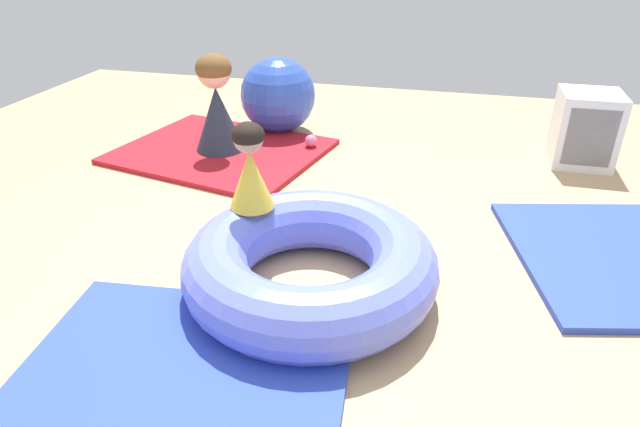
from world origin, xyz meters
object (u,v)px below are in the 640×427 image
at_px(storage_cube, 586,130).
at_px(inflatable_cushion, 310,264).
at_px(child_in_yellow, 250,167).
at_px(adult_seated, 217,105).
at_px(exercise_ball_large, 278,95).
at_px(play_ball_pink, 311,141).

bearing_deg(storage_cube, inflatable_cushion, -127.07).
relative_size(child_in_yellow, adult_seated, 0.61).
bearing_deg(exercise_ball_large, storage_cube, -3.44).
height_order(exercise_ball_large, storage_cube, exercise_ball_large).
distance_m(child_in_yellow, exercise_ball_large, 2.13).
distance_m(exercise_ball_large, storage_cube, 2.52).
bearing_deg(adult_seated, inflatable_cushion, -52.70).
xyz_separation_m(inflatable_cushion, adult_seated, (-1.20, 1.65, 0.24)).
height_order(child_in_yellow, exercise_ball_large, child_in_yellow).
bearing_deg(inflatable_cushion, adult_seated, 125.96).
distance_m(adult_seated, storage_cube, 2.85).
bearing_deg(exercise_ball_large, play_ball_pink, -44.71).
distance_m(inflatable_cushion, adult_seated, 2.05).
relative_size(inflatable_cushion, adult_seated, 1.67).
relative_size(play_ball_pink, storage_cube, 0.18).
relative_size(child_in_yellow, storage_cube, 0.83).
relative_size(inflatable_cushion, child_in_yellow, 2.74).
bearing_deg(adult_seated, storage_cube, 11.07).
xyz_separation_m(child_in_yellow, adult_seated, (-0.82, 1.42, -0.15)).
bearing_deg(child_in_yellow, inflatable_cushion, 56.72).
height_order(child_in_yellow, adult_seated, adult_seated).
bearing_deg(inflatable_cushion, play_ball_pink, 104.73).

